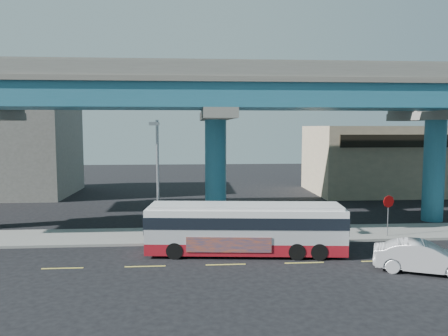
{
  "coord_description": "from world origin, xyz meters",
  "views": [
    {
      "loc": [
        -1.63,
        -21.55,
        6.85
      ],
      "look_at": [
        0.23,
        4.0,
        4.47
      ],
      "focal_mm": 35.0,
      "sensor_mm": 36.0,
      "label": 1
    }
  ],
  "objects": [
    {
      "name": "building_concrete",
      "position": [
        -20.0,
        24.0,
        4.5
      ],
      "size": [
        12.0,
        10.0,
        9.0
      ],
      "primitive_type": "cube",
      "color": "gray",
      "rests_on": "ground"
    },
    {
      "name": "ground",
      "position": [
        0.0,
        0.0,
        0.0
      ],
      "size": [
        120.0,
        120.0,
        0.0
      ],
      "primitive_type": "plane",
      "color": "black",
      "rests_on": "ground"
    },
    {
      "name": "transit_bus",
      "position": [
        1.21,
        1.48,
        1.5
      ],
      "size": [
        10.84,
        3.32,
        2.74
      ],
      "rotation": [
        0.0,
        0.0,
        -0.1
      ],
      "color": "maroon",
      "rests_on": "ground"
    },
    {
      "name": "street_lamp",
      "position": [
        -3.66,
        3.46,
        4.83
      ],
      "size": [
        0.5,
        2.36,
        7.14
      ],
      "color": "gray",
      "rests_on": "sidewalk"
    },
    {
      "name": "sidewalk",
      "position": [
        0.0,
        5.5,
        0.07
      ],
      "size": [
        70.0,
        4.0,
        0.15
      ],
      "primitive_type": "cube",
      "color": "gray",
      "rests_on": "ground"
    },
    {
      "name": "viaduct",
      "position": [
        -0.0,
        9.11,
        9.14
      ],
      "size": [
        52.0,
        12.4,
        11.7
      ],
      "color": "#1F6478",
      "rests_on": "ground"
    },
    {
      "name": "stop_sign",
      "position": [
        10.41,
        4.18,
        1.98
      ],
      "size": [
        0.76,
        0.18,
        2.54
      ],
      "rotation": [
        0.0,
        0.0,
        -0.2
      ],
      "color": "gray",
      "rests_on": "sidewalk"
    },
    {
      "name": "building_beige",
      "position": [
        18.0,
        22.98,
        3.51
      ],
      "size": [
        14.0,
        10.23,
        7.0
      ],
      "color": "tan",
      "rests_on": "ground"
    },
    {
      "name": "lane_markings",
      "position": [
        -0.0,
        -0.3,
        0.01
      ],
      "size": [
        58.0,
        0.12,
        0.01
      ],
      "color": "#D8C64C",
      "rests_on": "ground"
    },
    {
      "name": "sedan",
      "position": [
        9.23,
        -2.14,
        0.74
      ],
      "size": [
        4.86,
        5.62,
        1.47
      ],
      "primitive_type": "imported",
      "rotation": [
        0.0,
        0.0,
        1.15
      ],
      "color": "#B0B0B5",
      "rests_on": "ground"
    }
  ]
}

